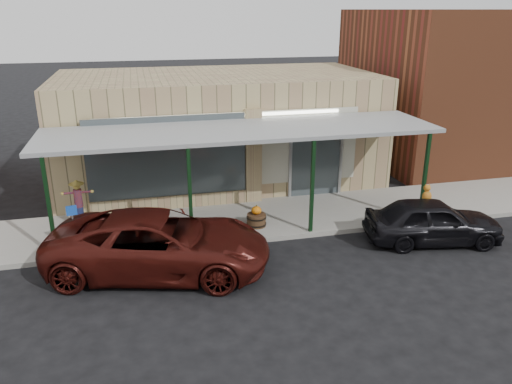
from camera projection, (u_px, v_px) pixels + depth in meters
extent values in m
plane|color=black|center=(272.00, 277.00, 12.90)|extent=(120.00, 120.00, 0.00)
cube|color=gray|center=(243.00, 220.00, 16.16)|extent=(40.00, 3.20, 0.15)
cube|color=tan|center=(218.00, 128.00, 19.66)|extent=(12.00, 6.00, 4.20)
cube|color=#404A4E|center=(168.00, 158.00, 16.37)|extent=(5.20, 0.06, 2.80)
cube|color=#404A4E|center=(315.00, 159.00, 17.76)|extent=(1.80, 0.06, 2.80)
cube|color=tan|center=(253.00, 158.00, 17.12)|extent=(0.55, 0.30, 3.40)
cube|color=tan|center=(170.00, 202.00, 16.95)|extent=(5.20, 0.30, 0.50)
cube|color=#AEAD9A|center=(233.00, 150.00, 16.93)|extent=(9.00, 0.02, 2.60)
cube|color=white|center=(232.00, 116.00, 16.48)|extent=(7.50, 0.03, 0.10)
cube|color=gray|center=(242.00, 130.00, 15.13)|extent=(12.00, 3.00, 0.12)
cube|color=black|center=(50.00, 210.00, 13.12)|extent=(0.10, 0.10, 2.95)
cube|color=black|center=(190.00, 198.00, 13.93)|extent=(0.10, 0.10, 2.95)
cube|color=black|center=(312.00, 188.00, 14.72)|extent=(0.10, 0.10, 2.95)
cube|color=black|center=(425.00, 178.00, 15.53)|extent=(0.10, 0.10, 2.95)
cube|color=brown|center=(492.00, 84.00, 23.02)|extent=(12.00, 8.00, 6.50)
cylinder|color=#462D1C|center=(81.00, 222.00, 15.34)|extent=(0.62, 0.62, 0.41)
cylinder|color=navy|center=(80.00, 211.00, 15.22)|extent=(0.23, 0.23, 0.30)
cylinder|color=maroon|center=(78.00, 198.00, 15.07)|extent=(0.25, 0.25, 0.56)
sphere|color=gold|center=(77.00, 186.00, 14.94)|extent=(0.22, 0.22, 0.22)
cone|color=gold|center=(76.00, 182.00, 14.89)|extent=(0.36, 0.36, 0.14)
cylinder|color=#462D1C|center=(256.00, 220.00, 15.50)|extent=(0.70, 0.70, 0.39)
ellipsoid|color=orange|center=(256.00, 210.00, 15.39)|extent=(0.31, 0.31, 0.26)
cylinder|color=#4C471E|center=(256.00, 206.00, 15.34)|extent=(0.04, 0.04, 0.06)
cylinder|color=gray|center=(75.00, 233.00, 13.75)|extent=(0.04, 0.04, 1.08)
cube|color=blue|center=(71.00, 211.00, 13.52)|extent=(0.28, 0.07, 0.28)
imported|color=black|center=(433.00, 221.00, 14.62)|extent=(4.15, 2.25, 1.34)
ellipsoid|color=orange|center=(427.00, 197.00, 15.20)|extent=(0.30, 0.25, 0.38)
sphere|color=orange|center=(427.00, 188.00, 15.15)|extent=(0.22, 0.22, 0.22)
cylinder|color=#1B7B29|center=(427.00, 192.00, 15.15)|extent=(0.15, 0.15, 0.02)
imported|color=#41110D|center=(160.00, 243.00, 12.94)|extent=(6.19, 3.98, 1.59)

